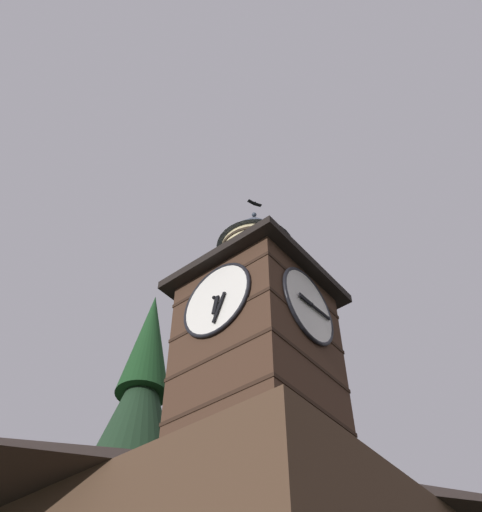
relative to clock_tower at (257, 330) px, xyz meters
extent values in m
cube|color=#422B1E|center=(-0.02, -0.02, -1.11)|extent=(3.25, 3.25, 4.77)
cube|color=black|center=(-0.02, -0.02, -2.92)|extent=(3.29, 3.29, 0.10)
cube|color=black|center=(-0.02, -0.02, -1.73)|extent=(3.29, 3.29, 0.10)
cube|color=black|center=(-0.02, -0.02, -0.54)|extent=(3.29, 3.29, 0.10)
cube|color=black|center=(-0.02, -0.02, 0.66)|extent=(3.29, 3.29, 0.10)
cylinder|color=white|center=(-0.02, 1.64, -0.02)|extent=(2.11, 0.10, 2.11)
torus|color=black|center=(-0.02, 1.66, -0.02)|extent=(2.21, 0.10, 2.21)
cube|color=black|center=(0.24, 1.74, -0.03)|extent=(0.53, 0.04, 0.14)
cube|color=black|center=(-0.45, 1.74, 0.02)|extent=(0.87, 0.04, 0.15)
sphere|color=black|center=(-0.02, 1.75, -0.02)|extent=(0.10, 0.10, 0.10)
cylinder|color=white|center=(1.64, -0.02, -0.02)|extent=(0.10, 2.11, 2.11)
torus|color=black|center=(1.66, -0.02, -0.02)|extent=(0.10, 2.21, 2.21)
cube|color=black|center=(1.74, 0.03, -0.28)|extent=(0.04, 0.22, 0.54)
cube|color=black|center=(1.74, 0.15, -0.42)|extent=(0.04, 0.41, 0.83)
sphere|color=black|center=(1.75, -0.02, -0.02)|extent=(0.10, 0.10, 0.10)
cube|color=black|center=(-0.02, -0.02, 1.40)|extent=(3.95, 3.95, 0.25)
cylinder|color=beige|center=(-0.02, -0.02, 2.38)|extent=(2.08, 2.08, 1.69)
cylinder|color=#2D2319|center=(-0.02, -0.02, 1.74)|extent=(2.14, 2.14, 0.10)
cylinder|color=#2D2319|center=(-0.02, -0.02, 2.16)|extent=(2.14, 2.14, 0.10)
cylinder|color=#2D2319|center=(-0.02, -0.02, 2.59)|extent=(2.14, 2.14, 0.10)
cylinder|color=#2D2319|center=(-0.02, -0.02, 3.01)|extent=(2.14, 2.14, 0.10)
cone|color=#384251|center=(-0.02, -0.02, 3.97)|extent=(2.38, 2.38, 1.49)
sphere|color=#384251|center=(-0.02, -0.02, 4.82)|extent=(0.16, 0.16, 0.16)
cone|color=#16361C|center=(-1.75, -6.48, -1.94)|extent=(4.02, 4.02, 5.25)
cone|color=#1C331F|center=(-1.75, -6.48, 0.90)|extent=(2.97, 2.97, 4.95)
cone|color=#193E1C|center=(-1.75, -6.48, 3.72)|extent=(1.91, 1.91, 4.62)
ellipsoid|color=black|center=(-2.03, -1.50, 8.45)|extent=(0.18, 0.22, 0.11)
cube|color=black|center=(-1.89, -1.56, 8.45)|extent=(0.33, 0.25, 0.08)
cube|color=black|center=(-2.17, -1.44, 8.45)|extent=(0.33, 0.25, 0.08)
camera|label=1|loc=(9.83, 7.41, -9.69)|focal=40.62mm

